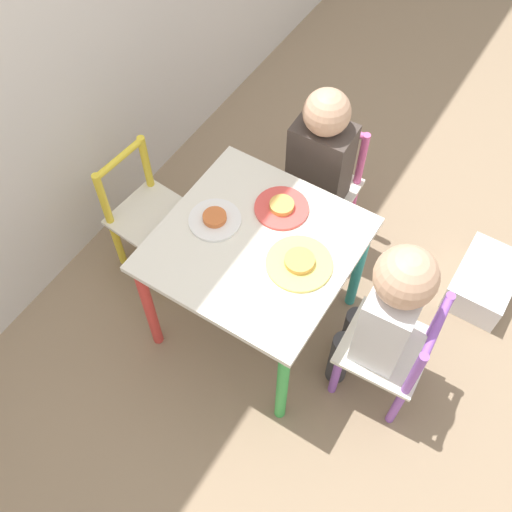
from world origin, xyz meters
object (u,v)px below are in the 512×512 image
(kids_table, at_px, (256,257))
(chair_yellow, at_px, (148,216))
(child_front, at_px, (386,312))
(plate_front, at_px, (299,263))
(plate_right, at_px, (282,207))
(plate_back, at_px, (215,219))
(child_right, at_px, (318,165))
(chair_purple, at_px, (392,351))
(storage_bin, at_px, (484,281))
(chair_pink, at_px, (321,188))

(kids_table, distance_m, chair_yellow, 0.52)
(child_front, bearing_deg, plate_front, -88.49)
(child_front, distance_m, plate_front, 0.29)
(plate_right, height_order, plate_back, same)
(child_right, bearing_deg, child_front, -44.64)
(plate_back, bearing_deg, chair_purple, -87.82)
(plate_right, bearing_deg, storage_bin, -57.79)
(chair_yellow, height_order, child_right, child_right)
(chair_purple, distance_m, plate_right, 0.57)
(chair_yellow, xyz_separation_m, plate_right, (0.11, -0.49, 0.26))
(kids_table, relative_size, child_right, 0.79)
(chair_pink, relative_size, plate_right, 2.95)
(chair_yellow, height_order, plate_back, plate_back)
(plate_front, xyz_separation_m, storage_bin, (0.56, -0.50, -0.44))
(plate_back, bearing_deg, chair_pink, -14.85)
(child_front, height_order, plate_back, child_front)
(chair_pink, height_order, child_right, child_right)
(storage_bin, bearing_deg, plate_front, 138.16)
(storage_bin, bearing_deg, chair_pink, 95.89)
(kids_table, distance_m, plate_front, 0.17)
(chair_pink, bearing_deg, storage_bin, 3.61)
(kids_table, height_order, chair_pink, chair_pink)
(plate_front, height_order, plate_right, same)
(child_right, bearing_deg, plate_front, -71.07)
(plate_right, bearing_deg, child_front, -106.58)
(plate_right, distance_m, plate_back, 0.21)
(plate_front, relative_size, plate_right, 1.16)
(chair_pink, height_order, plate_front, plate_front)
(chair_pink, bearing_deg, kids_table, -90.00)
(kids_table, xyz_separation_m, child_front, (0.02, -0.43, 0.03))
(child_front, bearing_deg, chair_pink, -139.03)
(chair_yellow, bearing_deg, child_right, -45.76)
(chair_pink, distance_m, plate_front, 0.58)
(child_front, height_order, plate_front, child_front)
(kids_table, height_order, chair_purple, chair_purple)
(child_right, bearing_deg, chair_yellow, -142.81)
(plate_front, xyz_separation_m, plate_right, (0.15, 0.15, 0.00))
(chair_purple, relative_size, chair_yellow, 1.00)
(kids_table, bearing_deg, child_right, 2.28)
(chair_yellow, distance_m, plate_front, 0.69)
(chair_purple, distance_m, plate_back, 0.69)
(chair_purple, relative_size, plate_back, 3.09)
(child_right, bearing_deg, storage_bin, 8.74)
(chair_pink, distance_m, chair_yellow, 0.65)
(plate_right, bearing_deg, child_right, 3.49)
(plate_front, bearing_deg, chair_yellow, 86.34)
(plate_right, bearing_deg, plate_back, 135.00)
(child_front, bearing_deg, chair_purple, 90.00)
(plate_right, bearing_deg, plate_front, -135.00)
(kids_table, bearing_deg, chair_yellow, 85.23)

